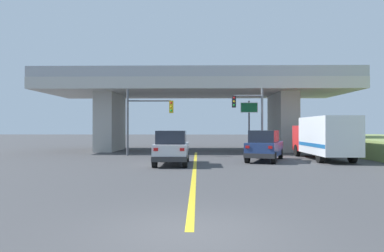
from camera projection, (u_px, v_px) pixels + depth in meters
The scene contains 9 objects.
ground at pixel (196, 150), 34.21m from camera, with size 160.00×160.00×0.00m, color #424244.
overpass_bridge at pixel (196, 98), 34.23m from camera, with size 28.37×10.11×7.32m.
lane_divider_stripe at pixel (195, 168), 19.49m from camera, with size 0.20×24.08×0.01m, color yellow.
suv_lead at pixel (172, 148), 21.06m from camera, with size 1.93×4.48×2.02m.
suv_crossing at pixel (265, 146), 23.38m from camera, with size 3.31×5.13×2.02m.
box_truck at pixel (324, 137), 24.24m from camera, with size 2.33×7.51×2.92m.
traffic_signal_nearside at pixel (252, 113), 28.75m from camera, with size 2.52×0.36×5.37m.
traffic_signal_farside at pixel (144, 114), 27.93m from camera, with size 3.70×0.36×5.20m.
highway_sign at pixel (249, 115), 31.54m from camera, with size 1.52×0.17×4.58m.
Camera 1 is at (0.18, -7.46, 2.19)m, focal length 33.33 mm.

